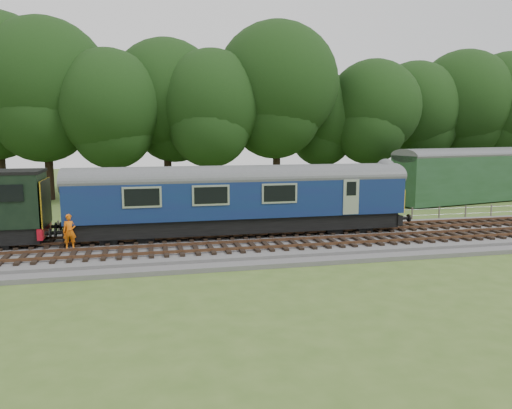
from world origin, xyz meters
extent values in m
plane|color=#446324|center=(0.00, 0.00, 0.00)|extent=(120.00, 120.00, 0.00)
cube|color=#4C4C4F|center=(0.00, 0.00, 0.17)|extent=(70.00, 7.00, 0.35)
cube|color=brown|center=(0.00, 0.68, 0.49)|extent=(66.50, 0.07, 0.14)
cube|color=brown|center=(0.00, 2.12, 0.49)|extent=(66.50, 0.07, 0.14)
cube|color=brown|center=(0.00, -2.32, 0.49)|extent=(66.50, 0.07, 0.14)
cube|color=brown|center=(0.00, -0.88, 0.49)|extent=(66.50, 0.07, 0.14)
cube|color=black|center=(-2.14, 1.40, 1.06)|extent=(17.46, 2.52, 0.85)
cube|color=navy|center=(-2.14, 1.40, 2.48)|extent=(18.00, 2.80, 2.05)
cube|color=yellow|center=(6.88, 1.40, 2.11)|extent=(0.06, 2.74, 1.30)
cube|color=black|center=(3.86, 1.40, 0.86)|extent=(2.60, 2.00, 0.55)
cube|color=black|center=(-8.14, 1.40, 0.86)|extent=(2.60, 2.00, 0.55)
cube|color=black|center=(-13.34, 1.40, 2.66)|extent=(2.40, 2.55, 2.60)
cube|color=#9E0C19|center=(-12.16, 1.40, 1.06)|extent=(0.25, 2.60, 0.55)
cube|color=yellow|center=(-12.02, 1.40, 2.46)|extent=(0.06, 2.55, 2.30)
imported|color=orange|center=(-10.78, 0.00, 1.20)|extent=(0.67, 0.49, 1.71)
cube|color=#1C3D1E|center=(21.22, 12.46, 2.09)|extent=(17.81, 6.61, 3.95)
cube|color=#1C3D1E|center=(18.19, 14.99, 1.15)|extent=(3.04, 3.04, 2.29)
cube|color=black|center=(18.19, 14.99, 2.38)|extent=(3.34, 3.34, 0.18)
camera|label=1|loc=(-7.24, -24.88, 5.96)|focal=35.00mm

